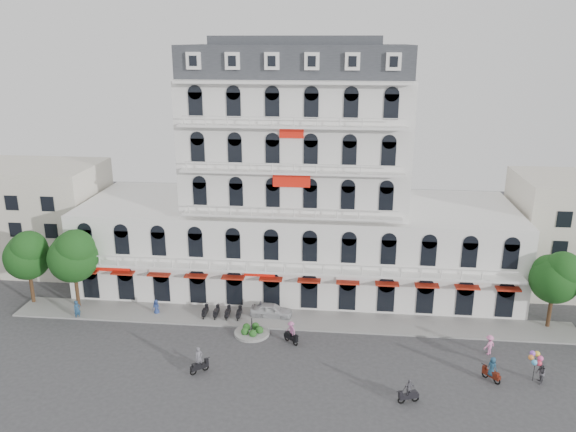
# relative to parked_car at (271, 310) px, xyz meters

# --- Properties ---
(ground) EXTENTS (120.00, 120.00, 0.00)m
(ground) POSITION_rel_parked_car_xyz_m (1.70, -9.50, -0.69)
(ground) COLOR #38383A
(ground) RESTS_ON ground
(sidewalk) EXTENTS (53.00, 4.00, 0.16)m
(sidewalk) POSITION_rel_parked_car_xyz_m (1.70, -0.50, -0.61)
(sidewalk) COLOR gray
(sidewalk) RESTS_ON ground
(main_building) EXTENTS (45.00, 15.00, 25.80)m
(main_building) POSITION_rel_parked_car_xyz_m (1.70, 8.50, 9.28)
(main_building) COLOR silver
(main_building) RESTS_ON ground
(flank_building_west) EXTENTS (14.00, 10.00, 12.00)m
(flank_building_west) POSITION_rel_parked_car_xyz_m (-28.30, 10.50, 5.31)
(flank_building_west) COLOR beige
(flank_building_west) RESTS_ON ground
(traffic_island) EXTENTS (3.20, 3.20, 1.60)m
(traffic_island) POSITION_rel_parked_car_xyz_m (-1.30, -3.50, -0.43)
(traffic_island) COLOR gray
(traffic_island) RESTS_ON ground
(parked_scooter_row) EXTENTS (4.40, 1.80, 1.10)m
(parked_scooter_row) POSITION_rel_parked_car_xyz_m (-4.65, -0.70, -0.69)
(parked_scooter_row) COLOR black
(parked_scooter_row) RESTS_ON ground
(tree_west_outer) EXTENTS (4.50, 4.48, 7.76)m
(tree_west_outer) POSITION_rel_parked_car_xyz_m (-24.25, 0.48, 4.66)
(tree_west_outer) COLOR #382314
(tree_west_outer) RESTS_ON ground
(tree_west_inner) EXTENTS (4.76, 4.76, 8.25)m
(tree_west_inner) POSITION_rel_parked_car_xyz_m (-19.25, -0.02, 5.00)
(tree_west_inner) COLOR #382314
(tree_west_inner) RESTS_ON ground
(tree_east_inner) EXTENTS (4.40, 4.37, 7.57)m
(tree_east_inner) POSITION_rel_parked_car_xyz_m (25.75, 0.48, 4.53)
(tree_east_inner) COLOR #382314
(tree_east_inner) RESTS_ON ground
(parked_car) EXTENTS (4.10, 1.83, 1.37)m
(parked_car) POSITION_rel_parked_car_xyz_m (0.00, 0.00, 0.00)
(parked_car) COLOR silver
(parked_car) RESTS_ON ground
(rider_west) EXTENTS (1.35, 1.26, 2.28)m
(rider_west) POSITION_rel_parked_car_xyz_m (-4.47, -10.00, 0.36)
(rider_west) COLOR black
(rider_west) RESTS_ON ground
(rider_east) EXTENTS (1.23, 1.38, 2.07)m
(rider_east) POSITION_rel_parked_car_xyz_m (18.44, -8.77, 0.33)
(rider_east) COLOR maroon
(rider_east) RESTS_ON ground
(rider_northeast) EXTENTS (1.65, 0.81, 1.96)m
(rider_northeast) POSITION_rel_parked_car_xyz_m (11.75, -12.23, 0.25)
(rider_northeast) COLOR black
(rider_northeast) RESTS_ON ground
(rider_center) EXTENTS (1.35, 1.26, 2.09)m
(rider_center) POSITION_rel_parked_car_xyz_m (2.36, -4.68, 0.41)
(rider_center) COLOR black
(rider_center) RESTS_ON ground
(pedestrian_left) EXTENTS (0.83, 0.63, 1.53)m
(pedestrian_left) POSITION_rel_parked_car_xyz_m (-11.12, -0.65, 0.08)
(pedestrian_left) COLOR navy
(pedestrian_left) RESTS_ON ground
(pedestrian_mid) EXTENTS (0.99, 0.59, 1.58)m
(pedestrian_mid) POSITION_rel_parked_car_xyz_m (-1.01, 0.00, 0.11)
(pedestrian_mid) COLOR #515057
(pedestrian_mid) RESTS_ON ground
(pedestrian_right) EXTENTS (1.31, 1.19, 1.77)m
(pedestrian_right) POSITION_rel_parked_car_xyz_m (19.19, -4.79, 0.20)
(pedestrian_right) COLOR pink
(pedestrian_right) RESTS_ON ground
(pedestrian_far) EXTENTS (0.76, 0.81, 1.87)m
(pedestrian_far) POSITION_rel_parked_car_xyz_m (-18.30, -2.27, 0.25)
(pedestrian_far) COLOR navy
(pedestrian_far) RESTS_ON ground
(balloon_vendor) EXTENTS (1.33, 1.27, 2.45)m
(balloon_vendor) POSITION_rel_parked_car_xyz_m (21.97, -8.64, 0.57)
(balloon_vendor) COLOR #4E4C52
(balloon_vendor) RESTS_ON ground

